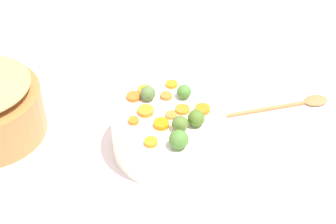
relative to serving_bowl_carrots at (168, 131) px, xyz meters
name	(u,v)px	position (x,y,z in m)	size (l,w,h in m)	color
tabletop	(161,151)	(0.02, 0.00, -0.06)	(2.40, 2.40, 0.02)	white
serving_bowl_carrots	(168,131)	(0.00, 0.00, 0.00)	(0.28, 0.28, 0.10)	white
carrot_slice_0	(145,90)	(0.03, -0.10, 0.05)	(0.04, 0.04, 0.01)	orange
carrot_slice_1	(151,142)	(0.06, 0.08, 0.06)	(0.03, 0.03, 0.01)	orange
carrot_slice_2	(182,109)	(-0.04, -0.01, 0.05)	(0.04, 0.04, 0.01)	orange
carrot_slice_3	(172,84)	(-0.04, -0.11, 0.06)	(0.03, 0.03, 0.01)	orange
carrot_slice_4	(203,110)	(-0.08, 0.01, 0.06)	(0.04, 0.04, 0.01)	orange
carrot_slice_5	(161,124)	(0.02, 0.03, 0.06)	(0.04, 0.04, 0.01)	orange
carrot_slice_6	(134,97)	(0.07, -0.08, 0.06)	(0.03, 0.03, 0.01)	orange
carrot_slice_7	(134,122)	(0.08, 0.01, 0.06)	(0.03, 0.03, 0.01)	orange
carrot_slice_8	(171,115)	(-0.01, 0.00, 0.05)	(0.03, 0.03, 0.01)	orange
carrot_slice_9	(166,96)	(-0.01, -0.07, 0.06)	(0.03, 0.03, 0.01)	orange
carrot_slice_10	(146,111)	(0.05, -0.02, 0.06)	(0.04, 0.04, 0.01)	orange
brussels_sprout_0	(148,93)	(0.03, -0.07, 0.07)	(0.04, 0.04, 0.04)	#59793F
brussels_sprout_1	(196,118)	(-0.05, 0.05, 0.07)	(0.04, 0.04, 0.04)	#517325
brussels_sprout_2	(180,124)	(-0.01, 0.06, 0.07)	(0.04, 0.04, 0.04)	#57762D
brussels_sprout_3	(179,140)	(0.00, 0.11, 0.07)	(0.04, 0.04, 0.04)	#4F8132
brussels_sprout_4	(184,92)	(-0.05, -0.06, 0.07)	(0.04, 0.04, 0.04)	#4F8735
wooden_spoon	(297,104)	(-0.38, -0.07, -0.05)	(0.32, 0.05, 0.01)	#A97946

